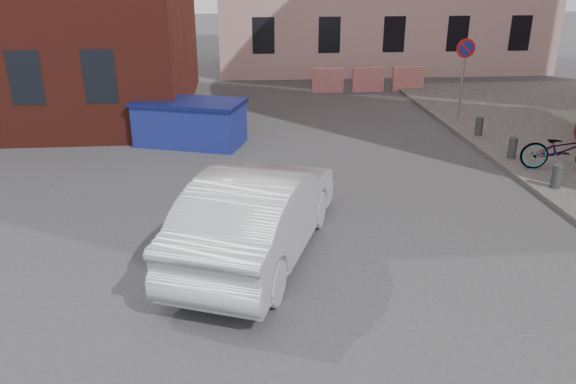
{
  "coord_description": "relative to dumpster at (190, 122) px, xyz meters",
  "views": [
    {
      "loc": [
        -1.13,
        -8.02,
        4.79
      ],
      "look_at": [
        -0.33,
        1.21,
        1.1
      ],
      "focal_mm": 35.0,
      "sensor_mm": 36.0,
      "label": 1
    }
  ],
  "objects": [
    {
      "name": "silver_car",
      "position": [
        1.72,
        -7.01,
        0.16
      ],
      "size": [
        3.35,
        5.23,
        1.63
      ],
      "primitive_type": "imported",
      "rotation": [
        0.0,
        0.0,
        2.78
      ],
      "color": "#B5B7BD",
      "rests_on": "ground"
    },
    {
      "name": "barriers",
      "position": [
        6.8,
        6.99,
        -0.15
      ],
      "size": [
        4.7,
        0.18,
        1.0
      ],
      "color": "red",
      "rests_on": "ground"
    },
    {
      "name": "no_parking_sign",
      "position": [
        8.6,
        1.47,
        1.36
      ],
      "size": [
        0.6,
        0.09,
        2.65
      ],
      "color": "gray",
      "rests_on": "sidewalk"
    },
    {
      "name": "bicycle",
      "position": [
        9.39,
        -3.41,
        -0.01
      ],
      "size": [
        2.09,
        1.13,
        1.04
      ],
      "primitive_type": "imported",
      "rotation": [
        0.0,
        0.0,
        1.34
      ],
      "color": "black",
      "rests_on": "sidewalk"
    },
    {
      "name": "dumpster",
      "position": [
        0.0,
        0.0,
        0.0
      ],
      "size": [
        3.42,
        2.47,
        1.29
      ],
      "rotation": [
        0.0,
        0.0,
        -0.32
      ],
      "color": "navy",
      "rests_on": "ground"
    },
    {
      "name": "bollards",
      "position": [
        8.6,
        -4.61,
        -0.26
      ],
      "size": [
        0.22,
        9.02,
        0.55
      ],
      "color": "#3A3A3D",
      "rests_on": "sidewalk"
    },
    {
      "name": "ground",
      "position": [
        2.6,
        -8.01,
        -0.65
      ],
      "size": [
        120.0,
        120.0,
        0.0
      ],
      "primitive_type": "plane",
      "color": "#38383A",
      "rests_on": "ground"
    }
  ]
}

